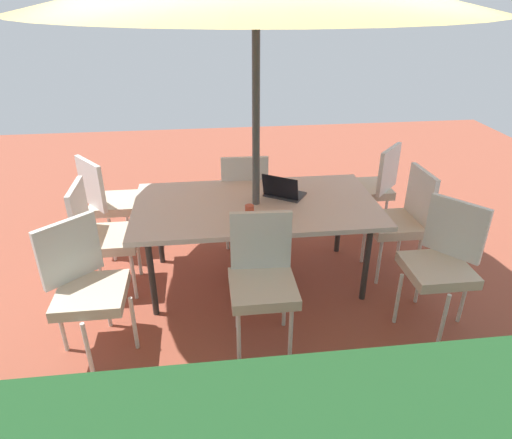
# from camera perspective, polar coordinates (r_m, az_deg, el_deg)

# --- Properties ---
(ground_plane) EXTENTS (10.00, 10.00, 0.02)m
(ground_plane) POSITION_cam_1_polar(r_m,az_deg,el_deg) (4.15, -0.00, -7.59)
(ground_plane) COLOR #9E4C38
(dining_table) EXTENTS (2.03, 1.09, 0.76)m
(dining_table) POSITION_cam_1_polar(r_m,az_deg,el_deg) (3.78, -0.00, 1.39)
(dining_table) COLOR silver
(dining_table) RESTS_ON ground_plane
(chair_northeast) EXTENTS (0.58, 0.59, 0.98)m
(chair_northeast) POSITION_cam_1_polar(r_m,az_deg,el_deg) (3.34, -20.75, -7.54)
(chair_northeast) COLOR beige
(chair_northeast) RESTS_ON ground_plane
(chair_west) EXTENTS (0.47, 0.46, 0.98)m
(chair_west) POSITION_cam_1_polar(r_m,az_deg,el_deg) (4.19, 17.92, 0.27)
(chair_west) COLOR beige
(chair_west) RESTS_ON ground_plane
(chair_northwest) EXTENTS (0.58, 0.58, 0.98)m
(chair_northwest) POSITION_cam_1_polar(r_m,az_deg,el_deg) (3.65, 22.46, -4.67)
(chair_northwest) COLOR beige
(chair_northwest) RESTS_ON ground_plane
(chair_southeast) EXTENTS (0.58, 0.58, 0.98)m
(chair_southeast) POSITION_cam_1_polar(r_m,az_deg,el_deg) (4.55, -18.06, 2.45)
(chair_southeast) COLOR beige
(chair_southeast) RESTS_ON ground_plane
(chair_south) EXTENTS (0.46, 0.47, 0.98)m
(chair_south) POSITION_cam_1_polar(r_m,az_deg,el_deg) (4.45, -1.52, 3.31)
(chair_south) COLOR beige
(chair_south) RESTS_ON ground_plane
(chair_east) EXTENTS (0.46, 0.46, 0.98)m
(chair_east) POSITION_cam_1_polar(r_m,az_deg,el_deg) (3.95, -18.94, -1.59)
(chair_east) COLOR beige
(chair_east) RESTS_ON ground_plane
(chair_southwest) EXTENTS (0.59, 0.59, 0.98)m
(chair_southwest) POSITION_cam_1_polar(r_m,az_deg,el_deg) (4.80, 14.48, 4.27)
(chair_southwest) COLOR beige
(chair_southwest) RESTS_ON ground_plane
(chair_north) EXTENTS (0.46, 0.47, 0.98)m
(chair_north) POSITION_cam_1_polar(r_m,az_deg,el_deg) (3.20, 0.80, -7.10)
(chair_north) COLOR beige
(chair_north) RESTS_ON ground_plane
(laptop) EXTENTS (0.40, 0.38, 0.21)m
(laptop) POSITION_cam_1_polar(r_m,az_deg,el_deg) (3.87, 3.45, 3.52)
(laptop) COLOR #2D2D33
(laptop) RESTS_ON dining_table
(cup) EXTENTS (0.07, 0.07, 0.10)m
(cup) POSITION_cam_1_polar(r_m,az_deg,el_deg) (3.52, -0.83, 1.09)
(cup) COLOR #CC4C33
(cup) RESTS_ON dining_table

